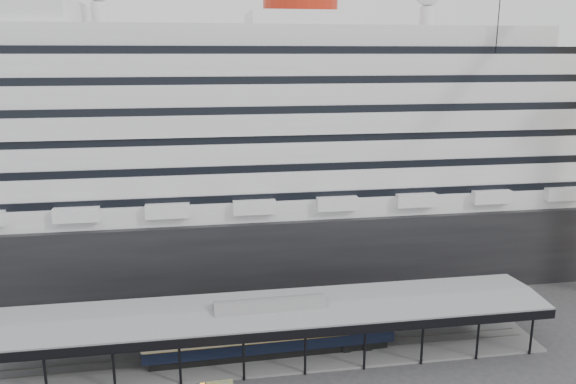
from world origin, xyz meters
name	(u,v)px	position (x,y,z in m)	size (l,w,h in m)	color
ground	(276,383)	(0.00, 0.00, 0.00)	(200.00, 200.00, 0.00)	#323234
cruise_ship	(243,136)	(0.05, 32.00, 18.35)	(130.00, 30.00, 43.90)	black
platform_canopy	(269,333)	(0.00, 5.00, 2.36)	(56.00, 9.18, 5.30)	slate
pullman_carriage	(270,328)	(0.12, 5.00, 2.95)	(25.03, 3.90, 24.49)	black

